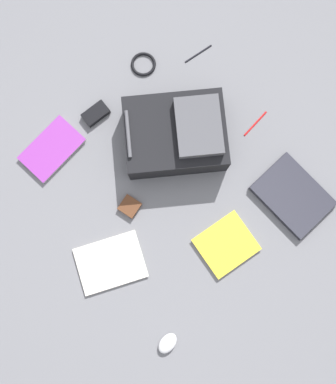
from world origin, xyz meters
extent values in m
plane|color=slate|center=(0.00, 0.00, 0.00)|extent=(3.68, 3.68, 0.00)
cube|color=black|center=(-0.14, 0.14, 0.08)|extent=(0.51, 0.53, 0.15)
cube|color=#4C4C51|center=(-0.08, 0.21, 0.17)|extent=(0.31, 0.29, 0.04)
cylinder|color=#4C4C51|center=(-0.24, -0.03, 0.16)|extent=(0.17, 0.12, 0.02)
cube|color=#24242C|center=(0.38, 0.37, 0.01)|extent=(0.33, 0.25, 0.02)
cube|color=#2D2D38|center=(0.38, 0.37, 0.03)|extent=(0.32, 0.25, 0.01)
cube|color=silver|center=(0.36, 0.01, 0.01)|extent=(0.21, 0.24, 0.01)
cube|color=yellow|center=(0.36, 0.01, 0.02)|extent=(0.22, 0.24, 0.00)
cube|color=silver|center=(0.11, -0.42, 0.01)|extent=(0.28, 0.32, 0.01)
cube|color=silver|center=(0.11, -0.42, 0.01)|extent=(0.29, 0.33, 0.00)
cube|color=silver|center=(-0.44, -0.31, 0.01)|extent=(0.19, 0.28, 0.02)
cube|color=purple|center=(-0.44, -0.31, 0.02)|extent=(0.20, 0.29, 0.00)
ellipsoid|color=silver|center=(0.52, -0.44, 0.02)|extent=(0.08, 0.10, 0.03)
torus|color=black|center=(-0.50, 0.24, 0.01)|extent=(0.11, 0.11, 0.01)
cube|color=black|center=(-0.45, -0.07, 0.01)|extent=(0.07, 0.12, 0.03)
cylinder|color=black|center=(-0.38, 0.47, 0.00)|extent=(0.02, 0.14, 0.01)
cylinder|color=red|center=(0.03, 0.46, 0.00)|extent=(0.03, 0.15, 0.01)
cube|color=#59331E|center=(-0.03, -0.21, 0.01)|extent=(0.10, 0.10, 0.02)
camera|label=1|loc=(0.25, -0.22, 1.99)|focal=43.32mm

